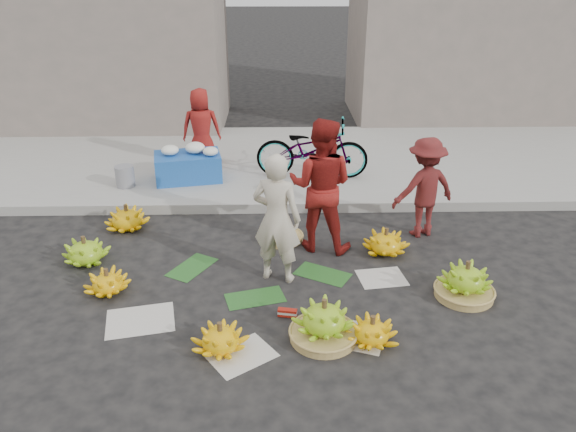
{
  "coord_description": "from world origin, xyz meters",
  "views": [
    {
      "loc": [
        0.14,
        -5.54,
        3.49
      ],
      "look_at": [
        0.29,
        0.48,
        0.7
      ],
      "focal_mm": 35.0,
      "sensor_mm": 36.0,
      "label": 1
    }
  ],
  "objects_px": {
    "banana_bunch_4": "(466,282)",
    "vendor_cream": "(277,219)",
    "flower_table": "(188,165)",
    "bicycle": "(312,149)",
    "banana_bunch_0": "(108,283)"
  },
  "relations": [
    {
      "from": "flower_table",
      "to": "banana_bunch_0",
      "type": "bearing_deg",
      "value": -109.52
    },
    {
      "from": "vendor_cream",
      "to": "bicycle",
      "type": "bearing_deg",
      "value": -82.62
    },
    {
      "from": "banana_bunch_0",
      "to": "flower_table",
      "type": "distance_m",
      "value": 3.3
    },
    {
      "from": "banana_bunch_4",
      "to": "bicycle",
      "type": "relative_size",
      "value": 0.35
    },
    {
      "from": "banana_bunch_0",
      "to": "flower_table",
      "type": "height_order",
      "value": "flower_table"
    },
    {
      "from": "banana_bunch_0",
      "to": "banana_bunch_4",
      "type": "distance_m",
      "value": 4.03
    },
    {
      "from": "flower_table",
      "to": "bicycle",
      "type": "xyz_separation_m",
      "value": [
        2.04,
        0.09,
        0.23
      ]
    },
    {
      "from": "banana_bunch_4",
      "to": "bicycle",
      "type": "distance_m",
      "value": 3.85
    },
    {
      "from": "vendor_cream",
      "to": "flower_table",
      "type": "distance_m",
      "value": 3.33
    },
    {
      "from": "vendor_cream",
      "to": "flower_table",
      "type": "height_order",
      "value": "vendor_cream"
    },
    {
      "from": "banana_bunch_0",
      "to": "flower_table",
      "type": "bearing_deg",
      "value": 81.54
    },
    {
      "from": "banana_bunch_4",
      "to": "vendor_cream",
      "type": "height_order",
      "value": "vendor_cream"
    },
    {
      "from": "banana_bunch_0",
      "to": "flower_table",
      "type": "relative_size",
      "value": 0.52
    },
    {
      "from": "vendor_cream",
      "to": "banana_bunch_0",
      "type": "bearing_deg",
      "value": 26.57
    },
    {
      "from": "banana_bunch_4",
      "to": "flower_table",
      "type": "distance_m",
      "value": 4.94
    }
  ]
}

